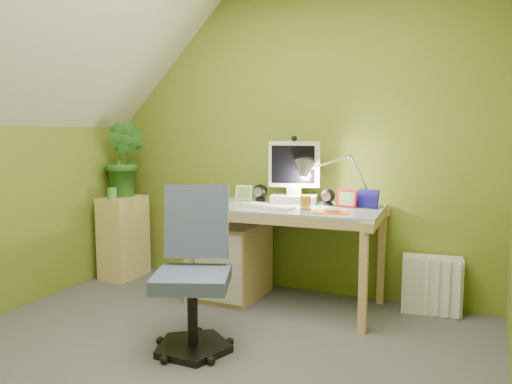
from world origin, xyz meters
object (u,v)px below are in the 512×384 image
at_px(side_ledge, 124,237).
at_px(monitor, 294,171).
at_px(radiator, 432,285).
at_px(desk_lamp, 354,169).
at_px(potted_plant, 125,160).
at_px(desk, 285,255).
at_px(task_chair, 192,278).

bearing_deg(side_ledge, monitor, 4.55).
bearing_deg(radiator, monitor, 177.63).
relative_size(desk_lamp, radiator, 1.36).
xyz_separation_m(side_ledge, potted_plant, (0.00, 0.05, 0.67)).
xyz_separation_m(desk, side_ledge, (-1.53, 0.06, -0.01)).
bearing_deg(monitor, task_chair, -113.50).
distance_m(potted_plant, task_chair, 1.81).
distance_m(desk, side_ledge, 1.53).
bearing_deg(monitor, potted_plant, 168.86).
bearing_deg(task_chair, desk, 56.20).
height_order(desk, potted_plant, potted_plant).
relative_size(side_ledge, radiator, 1.76).
xyz_separation_m(desk, desk_lamp, (0.45, 0.18, 0.64)).
bearing_deg(desk, side_ledge, 174.09).
bearing_deg(monitor, radiator, -9.31).
bearing_deg(radiator, desk, -172.36).
height_order(side_ledge, task_chair, task_chair).
bearing_deg(radiator, side_ledge, 177.65).
relative_size(desk, desk_lamp, 2.52).
height_order(desk_lamp, potted_plant, potted_plant).
relative_size(monitor, side_ledge, 0.68).
xyz_separation_m(monitor, potted_plant, (-1.53, -0.07, 0.05)).
bearing_deg(radiator, desk_lamp, -178.71).
bearing_deg(potted_plant, radiator, 3.40).
xyz_separation_m(desk, radiator, (1.00, 0.26, -0.17)).
relative_size(potted_plant, task_chair, 0.74).
bearing_deg(desk, task_chair, -105.16).
relative_size(side_ledge, potted_plant, 1.10).
bearing_deg(desk_lamp, monitor, -178.61).
distance_m(task_chair, radiator, 1.72).
bearing_deg(side_ledge, potted_plant, 90.00).
height_order(desk_lamp, radiator, desk_lamp).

